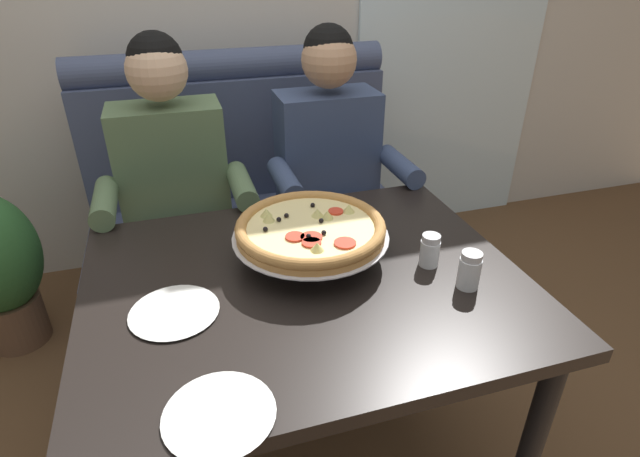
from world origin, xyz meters
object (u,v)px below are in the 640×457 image
booth_bench (252,224)px  shaker_parmesan (469,272)px  pizza (311,229)px  patio_chair (365,112)px  diner_left (176,196)px  plate_near_right (174,310)px  shaker_pepper_flakes (430,252)px  plate_near_left (219,412)px  diner_right (335,176)px  dining_table (306,303)px

booth_bench → shaker_parmesan: 1.23m
pizza → patio_chair: size_ratio=0.51×
diner_left → pizza: diner_left is taller
plate_near_right → shaker_pepper_flakes: bearing=1.0°
diner_left → plate_near_left: size_ratio=5.80×
booth_bench → diner_left: size_ratio=1.08×
booth_bench → shaker_parmesan: bearing=-70.1°
plate_near_right → booth_bench: bearing=70.6°
diner_right → plate_near_left: bearing=-119.0°
shaker_pepper_flakes → plate_near_right: shaker_pepper_flakes is taller
pizza → patio_chair: bearing=64.2°
shaker_pepper_flakes → patio_chair: patio_chair is taller
booth_bench → pizza: bearing=-87.2°
plate_near_right → plate_near_left: bearing=-79.0°
shaker_pepper_flakes → shaker_parmesan: (0.05, -0.12, 0.00)m
diner_right → patio_chair: bearing=63.8°
booth_bench → diner_left: 0.51m
shaker_pepper_flakes → plate_near_left: (-0.63, -0.36, -0.03)m
diner_left → plate_near_right: diner_left is taller
shaker_parmesan → plate_near_right: shaker_parmesan is taller
diner_right → pizza: bearing=-114.7°
pizza → shaker_parmesan: bearing=-35.6°
plate_near_right → patio_chair: 2.52m
shaker_pepper_flakes → plate_near_right: size_ratio=0.43×
diner_left → plate_near_left: diner_left is taller
plate_near_left → shaker_parmesan: bearing=18.8°
patio_chair → shaker_parmesan: bearing=-105.0°
pizza → patio_chair: 2.22m
diner_left → pizza: size_ratio=2.88×
dining_table → diner_right: diner_right is taller
diner_left → plate_near_right: size_ratio=5.79×
diner_left → shaker_parmesan: bearing=-49.7°
diner_left → shaker_parmesan: 1.10m
diner_right → pizza: size_ratio=2.88×
diner_left → shaker_parmesan: size_ratio=12.20×
diner_left → patio_chair: size_ratio=1.48×
booth_bench → plate_near_right: bearing=-109.4°
diner_left → diner_right: size_ratio=1.00×
plate_near_left → plate_near_right: (-0.07, 0.34, 0.00)m
shaker_pepper_flakes → plate_near_left: size_ratio=0.43×
plate_near_left → patio_chair: patio_chair is taller
shaker_pepper_flakes → shaker_parmesan: bearing=-68.6°
diner_left → pizza: (0.35, -0.58, 0.11)m
booth_bench → dining_table: bearing=-90.0°
dining_table → booth_bench: bearing=90.0°
shaker_parmesan → plate_near_left: bearing=-161.2°
booth_bench → shaker_pepper_flakes: booth_bench is taller
booth_bench → dining_table: size_ratio=1.18×
booth_bench → shaker_pepper_flakes: 1.10m
dining_table → pizza: (0.04, 0.09, 0.18)m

